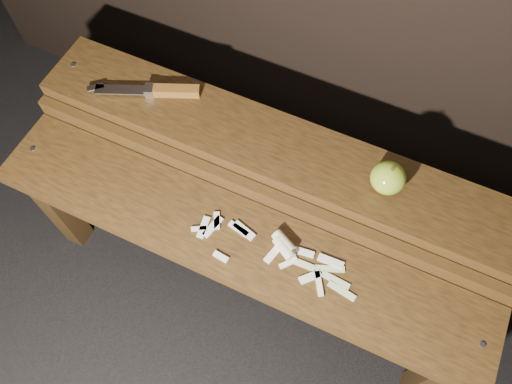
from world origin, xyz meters
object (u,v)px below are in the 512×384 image
at_px(bench_front_tier, 234,252).
at_px(apple, 388,178).
at_px(bench_rear_tier, 274,164).
at_px(knife, 162,91).

height_order(bench_front_tier, apple, apple).
bearing_deg(bench_rear_tier, knife, 176.19).
distance_m(bench_front_tier, apple, 0.39).
distance_m(bench_front_tier, knife, 0.43).
relative_size(bench_front_tier, bench_rear_tier, 1.00).
bearing_deg(bench_rear_tier, bench_front_tier, -90.00).
bearing_deg(bench_front_tier, apple, 41.56).
relative_size(bench_front_tier, knife, 4.59).
xyz_separation_m(bench_front_tier, apple, (0.26, 0.23, 0.18)).
bearing_deg(apple, bench_rear_tier, -179.05).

